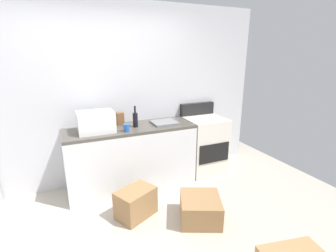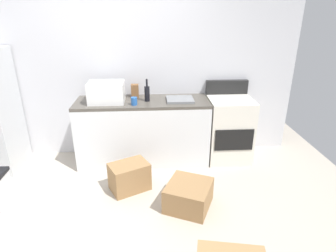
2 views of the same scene
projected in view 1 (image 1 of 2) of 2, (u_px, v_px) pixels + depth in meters
name	position (u px, v px, depth m)	size (l,w,h in m)	color
ground_plane	(137.00, 245.00, 2.53)	(6.00, 6.00, 0.00)	#B2A899
wall_back	(102.00, 96.00, 3.52)	(5.00, 0.10, 2.60)	silver
kitchen_counter	(132.00, 157.00, 3.57)	(1.80, 0.60, 0.90)	silver
stove_oven	(204.00, 144.00, 4.04)	(0.60, 0.61, 1.10)	silver
microwave	(96.00, 122.00, 3.20)	(0.46, 0.34, 0.27)	white
sink_basin	(165.00, 123.00, 3.61)	(0.36, 0.32, 0.03)	slate
wine_bottle	(135.00, 119.00, 3.42)	(0.07, 0.07, 0.30)	black
coffee_mug	(126.00, 128.00, 3.24)	(0.08, 0.08, 0.10)	#2659A5
knife_block	(120.00, 119.00, 3.53)	(0.10, 0.10, 0.18)	brown
cardboard_box_large	(136.00, 203.00, 2.95)	(0.45, 0.31, 0.34)	olive
cardboard_box_medium	(200.00, 209.00, 2.89)	(0.46, 0.48, 0.28)	olive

